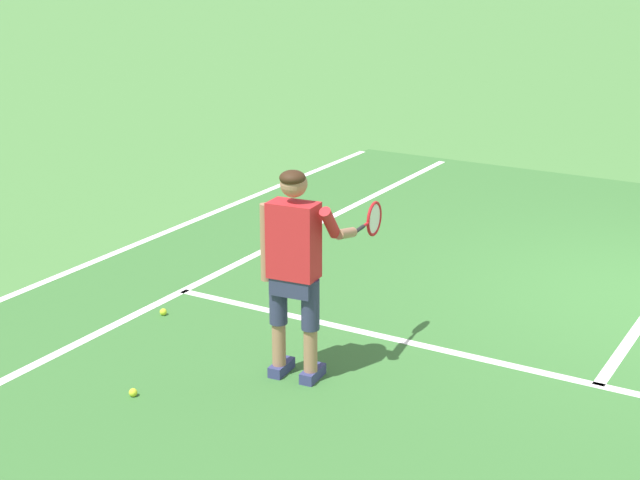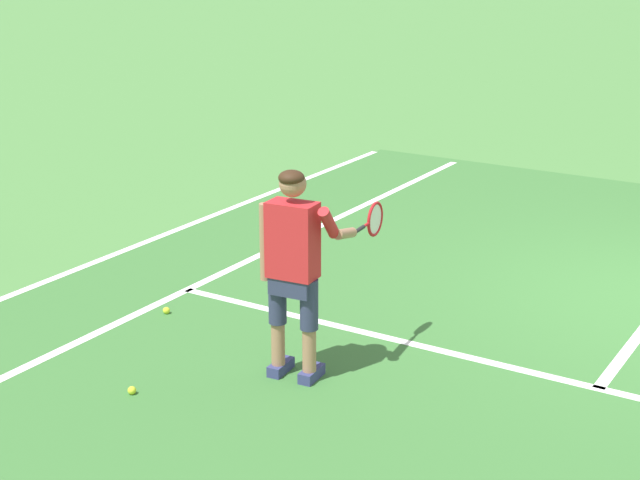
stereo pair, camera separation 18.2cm
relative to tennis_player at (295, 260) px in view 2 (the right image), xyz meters
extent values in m
cube|color=white|center=(2.13, 1.06, -0.99)|extent=(8.23, 0.10, 0.01)
cube|color=white|center=(-1.98, 2.40, -0.99)|extent=(0.10, 10.11, 0.01)
cube|color=white|center=(-3.36, 2.40, -0.99)|extent=(0.10, 10.11, 0.01)
cube|color=navy|center=(-0.15, 0.00, -0.94)|extent=(0.14, 0.29, 0.09)
cube|color=navy|center=(0.13, 0.02, -0.94)|extent=(0.14, 0.29, 0.09)
cylinder|color=#A37556|center=(-0.14, -0.04, -0.72)|extent=(0.11, 0.11, 0.36)
cylinder|color=#2D3351|center=(-0.14, -0.04, -0.33)|extent=(0.14, 0.14, 0.41)
cylinder|color=#A37556|center=(0.13, -0.02, -0.72)|extent=(0.11, 0.11, 0.36)
cylinder|color=#2D3351|center=(0.13, -0.02, -0.33)|extent=(0.14, 0.14, 0.41)
cube|color=#2D3351|center=(0.00, -0.03, -0.17)|extent=(0.36, 0.23, 0.20)
cube|color=red|center=(0.00, -0.03, 0.17)|extent=(0.40, 0.25, 0.60)
cylinder|color=#A37556|center=(-0.24, -0.05, 0.12)|extent=(0.09, 0.09, 0.62)
cylinder|color=red|center=(0.25, 0.09, 0.32)|extent=(0.11, 0.27, 0.29)
cylinder|color=#A37556|center=(0.27, 0.30, 0.18)|extent=(0.11, 0.30, 0.14)
sphere|color=#A37556|center=(-0.01, -0.02, 0.62)|extent=(0.21, 0.21, 0.21)
ellipsoid|color=#382314|center=(0.00, -0.04, 0.67)|extent=(0.22, 0.22, 0.12)
cylinder|color=#232326|center=(0.27, 0.52, 0.15)|extent=(0.05, 0.20, 0.03)
cylinder|color=red|center=(0.25, 0.67, 0.15)|extent=(0.03, 0.10, 0.02)
torus|color=red|center=(0.23, 0.85, 0.15)|extent=(0.05, 0.30, 0.30)
cylinder|color=silver|center=(0.23, 0.85, 0.15)|extent=(0.03, 0.25, 0.25)
sphere|color=#CCE02D|center=(-1.75, 0.47, -0.96)|extent=(0.07, 0.07, 0.07)
sphere|color=#CCE02D|center=(-0.91, -0.93, -0.96)|extent=(0.07, 0.07, 0.07)
camera|label=1|loc=(3.75, -6.06, 2.48)|focal=54.85mm
camera|label=2|loc=(3.91, -5.97, 2.48)|focal=54.85mm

